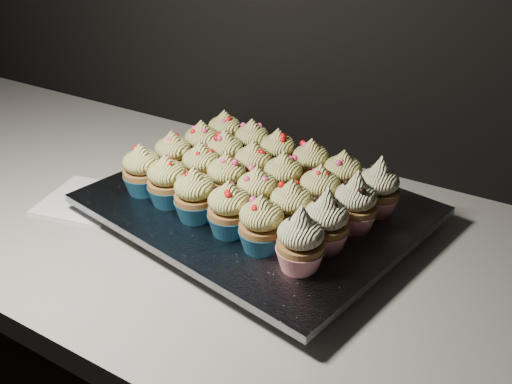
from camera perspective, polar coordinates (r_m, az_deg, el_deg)
worktop at (r=1.00m, az=-10.80°, el=-1.55°), size 2.44×0.64×0.04m
napkin at (r=1.00m, az=-16.60°, el=-0.76°), size 0.16×0.16×0.00m
baking_tray at (r=0.91m, az=0.00°, el=-2.16°), size 0.50×0.41×0.02m
foil_lining at (r=0.90m, az=0.00°, el=-1.23°), size 0.54×0.46×0.01m
cupcake_0 at (r=0.92m, az=-11.31°, el=2.11°), size 0.06×0.06×0.08m
cupcake_1 at (r=0.88m, az=-8.86°, el=1.04°), size 0.06×0.06×0.08m
cupcake_2 at (r=0.84m, az=-6.12°, el=-0.36°), size 0.06×0.06×0.08m
cupcake_3 at (r=0.80m, az=-2.68°, el=-1.78°), size 0.06×0.06×0.08m
cupcake_4 at (r=0.76m, az=0.55°, el=-3.32°), size 0.06×0.06×0.08m
cupcake_5 at (r=0.73m, az=4.45°, el=-4.98°), size 0.06×0.06×0.10m
cupcake_6 at (r=0.96m, az=-8.27°, el=3.53°), size 0.06×0.06×0.08m
cupcake_7 at (r=0.92m, az=-5.49°, el=2.40°), size 0.06×0.06×0.08m
cupcake_8 at (r=0.88m, az=-2.96°, el=1.25°), size 0.06×0.06×0.08m
cupcake_9 at (r=0.84m, az=0.13°, el=-0.22°), size 0.06×0.06×0.08m
cupcake_10 at (r=0.80m, az=3.54°, el=-1.66°), size 0.06×0.06×0.08m
cupcake_11 at (r=0.77m, az=7.01°, el=-3.06°), size 0.06×0.06×0.10m
cupcake_12 at (r=1.00m, az=-5.40°, el=4.68°), size 0.06×0.06×0.08m
cupcake_13 at (r=0.96m, az=-3.07°, el=3.70°), size 0.06×0.06×0.08m
cupcake_14 at (r=0.92m, az=-0.28°, el=2.53°), size 0.06×0.06×0.08m
cupcake_15 at (r=0.88m, az=2.73°, el=1.32°), size 0.06×0.06×0.08m
cupcake_16 at (r=0.85m, az=6.37°, el=-0.04°), size 0.06×0.06×0.08m
cupcake_17 at (r=0.82m, az=9.90°, el=-1.22°), size 0.06×0.06×0.10m
cupcake_18 at (r=1.04m, az=-3.13°, el=5.78°), size 0.06×0.06×0.08m
cupcake_19 at (r=1.00m, az=-0.40°, el=4.85°), size 0.06×0.06×0.08m
cupcake_20 at (r=0.96m, az=2.19°, el=3.81°), size 0.06×0.06×0.08m
cupcake_21 at (r=0.93m, az=5.48°, el=2.71°), size 0.06×0.06×0.08m
cupcake_22 at (r=0.89m, az=8.63°, el=1.47°), size 0.06×0.06×0.08m
cupcake_23 at (r=0.87m, az=12.13°, el=0.32°), size 0.06×0.06×0.10m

